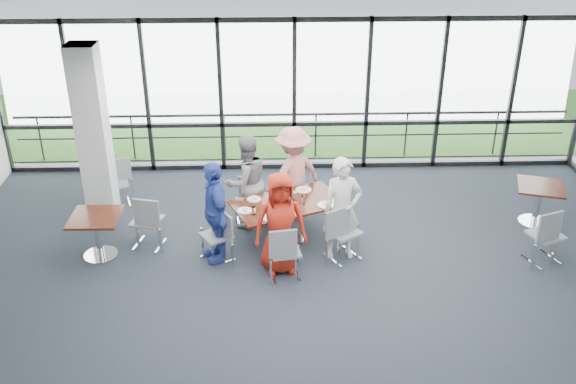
{
  "coord_description": "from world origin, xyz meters",
  "views": [
    {
      "loc": [
        -0.54,
        -7.54,
        5.78
      ],
      "look_at": [
        -0.24,
        1.67,
        1.1
      ],
      "focal_mm": 40.0,
      "sensor_mm": 36.0,
      "label": 1
    }
  ],
  "objects_px": {
    "main_table": "(287,210)",
    "diner_near_left": "(280,223)",
    "structural_column": "(93,135)",
    "chair_main_nl": "(285,251)",
    "chair_main_fl": "(247,202)",
    "side_table_right": "(540,192)",
    "chair_spare_la": "(147,221)",
    "side_table_left": "(96,223)",
    "chair_main_end": "(216,236)",
    "chair_spare_lb": "(117,184)",
    "diner_near_right": "(342,209)",
    "diner_end": "(215,211)",
    "chair_main_nr": "(343,232)",
    "chair_main_fr": "(290,193)",
    "diner_far_right": "(293,174)",
    "chair_spare_r": "(546,235)",
    "diner_far_left": "(246,182)"
  },
  "relations": [
    {
      "from": "main_table",
      "to": "diner_near_left",
      "type": "relative_size",
      "value": 1.21
    },
    {
      "from": "structural_column",
      "to": "chair_main_nl",
      "type": "bearing_deg",
      "value": -32.54
    },
    {
      "from": "diner_near_left",
      "to": "structural_column",
      "type": "bearing_deg",
      "value": 140.47
    },
    {
      "from": "structural_column",
      "to": "chair_main_fl",
      "type": "xyz_separation_m",
      "value": [
        2.67,
        -0.36,
        -1.19
      ]
    },
    {
      "from": "side_table_right",
      "to": "diner_near_left",
      "type": "bearing_deg",
      "value": -163.7
    },
    {
      "from": "main_table",
      "to": "chair_spare_la",
      "type": "distance_m",
      "value": 2.37
    },
    {
      "from": "side_table_left",
      "to": "chair_main_end",
      "type": "xyz_separation_m",
      "value": [
        1.95,
        -0.17,
        -0.17
      ]
    },
    {
      "from": "side_table_right",
      "to": "chair_main_nl",
      "type": "relative_size",
      "value": 1.05
    },
    {
      "from": "main_table",
      "to": "chair_spare_lb",
      "type": "height_order",
      "value": "chair_spare_lb"
    },
    {
      "from": "diner_near_right",
      "to": "diner_end",
      "type": "height_order",
      "value": "diner_near_right"
    },
    {
      "from": "chair_main_nr",
      "to": "chair_spare_la",
      "type": "distance_m",
      "value": 3.29
    },
    {
      "from": "diner_near_left",
      "to": "diner_end",
      "type": "bearing_deg",
      "value": 151.01
    },
    {
      "from": "chair_main_nr",
      "to": "chair_main_fr",
      "type": "relative_size",
      "value": 1.14
    },
    {
      "from": "chair_spare_lb",
      "to": "side_table_right",
      "type": "bearing_deg",
      "value": 155.38
    },
    {
      "from": "diner_near_left",
      "to": "chair_main_nr",
      "type": "bearing_deg",
      "value": 7.32
    },
    {
      "from": "side_table_left",
      "to": "diner_near_right",
      "type": "height_order",
      "value": "diner_near_right"
    },
    {
      "from": "diner_far_right",
      "to": "chair_spare_lb",
      "type": "distance_m",
      "value": 3.4
    },
    {
      "from": "diner_far_right",
      "to": "chair_main_fl",
      "type": "bearing_deg",
      "value": -22.86
    },
    {
      "from": "side_table_left",
      "to": "chair_main_nl",
      "type": "xyz_separation_m",
      "value": [
        3.05,
        -0.69,
        -0.16
      ]
    },
    {
      "from": "structural_column",
      "to": "diner_end",
      "type": "height_order",
      "value": "structural_column"
    },
    {
      "from": "side_table_left",
      "to": "chair_spare_lb",
      "type": "distance_m",
      "value": 1.86
    },
    {
      "from": "side_table_left",
      "to": "diner_near_left",
      "type": "distance_m",
      "value": 3.03
    },
    {
      "from": "diner_end",
      "to": "chair_main_end",
      "type": "distance_m",
      "value": 0.42
    },
    {
      "from": "diner_far_right",
      "to": "chair_main_fl",
      "type": "xyz_separation_m",
      "value": [
        -0.82,
        -0.16,
        -0.47
      ]
    },
    {
      "from": "main_table",
      "to": "side_table_left",
      "type": "bearing_deg",
      "value": 163.86
    },
    {
      "from": "main_table",
      "to": "chair_main_end",
      "type": "height_order",
      "value": "chair_main_end"
    },
    {
      "from": "chair_main_nr",
      "to": "chair_main_end",
      "type": "distance_m",
      "value": 2.06
    },
    {
      "from": "main_table",
      "to": "chair_spare_r",
      "type": "relative_size",
      "value": 2.1
    },
    {
      "from": "side_table_left",
      "to": "side_table_right",
      "type": "height_order",
      "value": "same"
    },
    {
      "from": "structural_column",
      "to": "diner_far_left",
      "type": "bearing_deg",
      "value": -9.36
    },
    {
      "from": "structural_column",
      "to": "chair_main_nl",
      "type": "relative_size",
      "value": 3.47
    },
    {
      "from": "diner_near_right",
      "to": "chair_spare_la",
      "type": "relative_size",
      "value": 1.83
    },
    {
      "from": "structural_column",
      "to": "chair_spare_lb",
      "type": "xyz_separation_m",
      "value": [
        0.18,
        0.44,
        -1.18
      ]
    },
    {
      "from": "diner_near_right",
      "to": "chair_main_fl",
      "type": "relative_size",
      "value": 2.12
    },
    {
      "from": "diner_far_left",
      "to": "diner_near_right",
      "type": "bearing_deg",
      "value": 115.4
    },
    {
      "from": "chair_main_nl",
      "to": "diner_far_left",
      "type": "bearing_deg",
      "value": 101.2
    },
    {
      "from": "diner_near_left",
      "to": "chair_spare_la",
      "type": "bearing_deg",
      "value": 151.43
    },
    {
      "from": "chair_main_nr",
      "to": "chair_main_fl",
      "type": "relative_size",
      "value": 1.19
    },
    {
      "from": "diner_far_right",
      "to": "chair_spare_la",
      "type": "height_order",
      "value": "diner_far_right"
    },
    {
      "from": "side_table_right",
      "to": "diner_near_right",
      "type": "height_order",
      "value": "diner_near_right"
    },
    {
      "from": "main_table",
      "to": "diner_far_left",
      "type": "bearing_deg",
      "value": 116.72
    },
    {
      "from": "structural_column",
      "to": "diner_far_right",
      "type": "height_order",
      "value": "structural_column"
    },
    {
      "from": "diner_near_right",
      "to": "diner_end",
      "type": "xyz_separation_m",
      "value": [
        -2.04,
        0.01,
        -0.01
      ]
    },
    {
      "from": "diner_far_left",
      "to": "main_table",
      "type": "bearing_deg",
      "value": 110.07
    },
    {
      "from": "chair_main_end",
      "to": "chair_spare_r",
      "type": "height_order",
      "value": "chair_spare_r"
    },
    {
      "from": "diner_end",
      "to": "chair_spare_r",
      "type": "bearing_deg",
      "value": 68.66
    },
    {
      "from": "chair_main_nl",
      "to": "chair_main_nr",
      "type": "bearing_deg",
      "value": 18.13
    },
    {
      "from": "diner_far_right",
      "to": "chair_spare_r",
      "type": "height_order",
      "value": "diner_far_right"
    },
    {
      "from": "diner_far_left",
      "to": "chair_spare_lb",
      "type": "height_order",
      "value": "diner_far_left"
    },
    {
      "from": "diner_far_left",
      "to": "chair_spare_la",
      "type": "xyz_separation_m",
      "value": [
        -1.66,
        -0.67,
        -0.38
      ]
    }
  ]
}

